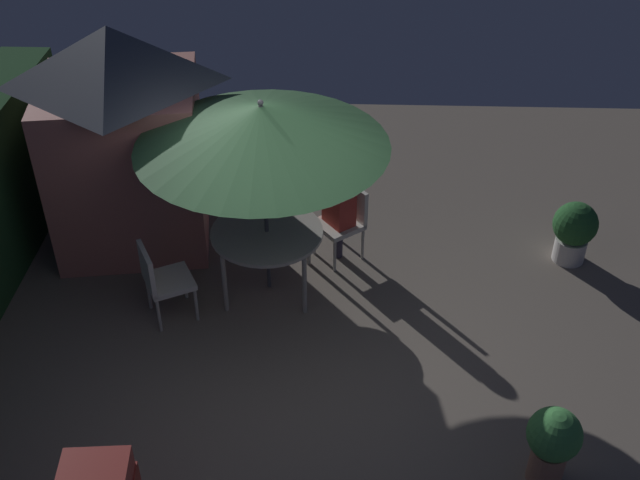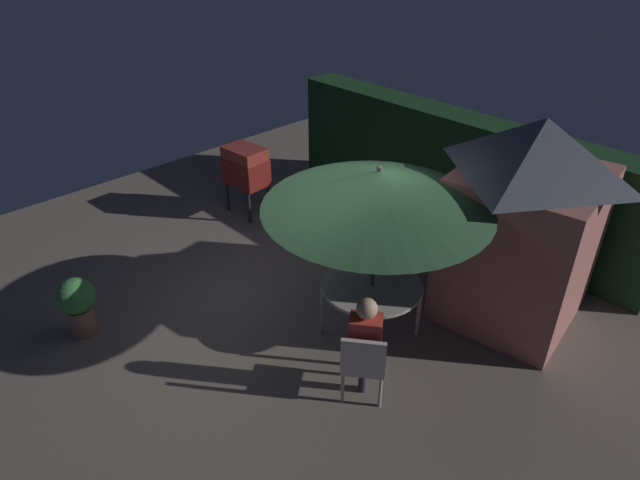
# 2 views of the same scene
# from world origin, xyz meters

# --- Properties ---
(ground_plane) EXTENTS (11.00, 11.00, 0.00)m
(ground_plane) POSITION_xyz_m (0.00, 0.00, 0.00)
(ground_plane) COLOR #6B6056
(hedge_backdrop) EXTENTS (6.36, 0.61, 1.85)m
(hedge_backdrop) POSITION_xyz_m (0.00, 3.50, 0.93)
(hedge_backdrop) COLOR #193D1E
(hedge_backdrop) RESTS_ON ground
(garden_shed) EXTENTS (1.89, 1.99, 2.63)m
(garden_shed) POSITION_xyz_m (1.90, 2.06, 1.34)
(garden_shed) COLOR #B26B60
(garden_shed) RESTS_ON ground
(patio_table) EXTENTS (1.20, 1.20, 0.76)m
(patio_table) POSITION_xyz_m (0.96, 0.39, 0.70)
(patio_table) COLOR #B2ADA3
(patio_table) RESTS_ON ground
(patio_umbrella) EXTENTS (2.54, 2.54, 2.29)m
(patio_umbrella) POSITION_xyz_m (0.96, 0.39, 2.01)
(patio_umbrella) COLOR #4C4C51
(patio_umbrella) RESTS_ON ground
(bbq_grill) EXTENTS (0.74, 0.56, 1.20)m
(bbq_grill) POSITION_xyz_m (-2.61, 1.24, 0.85)
(bbq_grill) COLOR maroon
(bbq_grill) RESTS_ON ground
(chair_near_shed) EXTENTS (0.65, 0.65, 0.90)m
(chair_near_shed) POSITION_xyz_m (1.59, -0.44, 0.52)
(chair_near_shed) COLOR silver
(chair_near_shed) RESTS_ON ground
(chair_far_side) EXTENTS (0.62, 0.62, 0.90)m
(chair_far_side) POSITION_xyz_m (0.42, 1.45, 0.52)
(chair_far_side) COLOR silver
(chair_far_side) RESTS_ON ground
(potted_plant_by_shed) EXTENTS (0.45, 0.45, 0.79)m
(potted_plant_by_shed) POSITION_xyz_m (-1.52, -2.17, 0.47)
(potted_plant_by_shed) COLOR #936651
(potted_plant_by_shed) RESTS_ON ground
(person_in_red) EXTENTS (0.42, 0.40, 1.26)m
(person_in_red) POSITION_xyz_m (1.54, -0.37, 0.78)
(person_in_red) COLOR #CC3D33
(person_in_red) RESTS_ON ground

